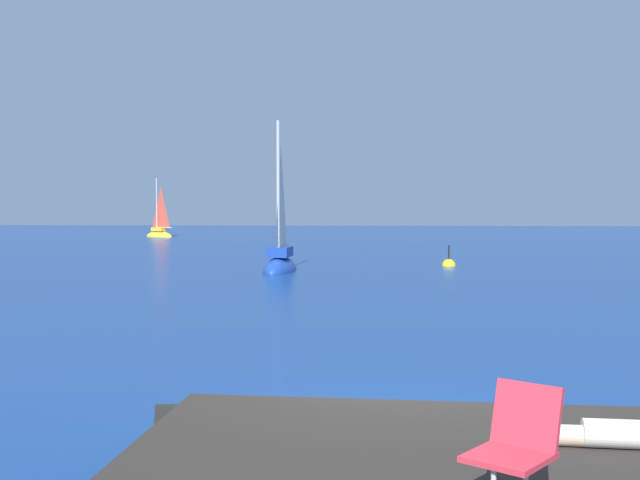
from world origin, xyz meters
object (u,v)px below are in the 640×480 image
at_px(sailboat_far, 159,234).
at_px(beach_chair, 517,439).
at_px(person_sunbather, 622,435).
at_px(marker_buoy, 449,266).
at_px(sailboat_near, 280,263).

height_order(sailboat_far, beach_chair, sailboat_far).
bearing_deg(sailboat_far, person_sunbather, 139.58).
bearing_deg(person_sunbather, marker_buoy, -88.25).
relative_size(person_sunbather, marker_buoy, 1.56).
height_order(sailboat_far, marker_buoy, sailboat_far).
bearing_deg(marker_buoy, sailboat_far, 125.64).
xyz_separation_m(sailboat_near, person_sunbather, (5.32, -22.93, 0.32)).
relative_size(sailboat_far, person_sunbather, 2.76).
bearing_deg(marker_buoy, sailboat_near, -155.87).
relative_size(beach_chair, marker_buoy, 0.71).
bearing_deg(sailboat_near, marker_buoy, 119.06).
relative_size(sailboat_far, beach_chair, 6.09).
bearing_deg(beach_chair, person_sunbather, 175.98).
height_order(person_sunbather, beach_chair, beach_chair).
bearing_deg(sailboat_far, beach_chair, 138.08).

